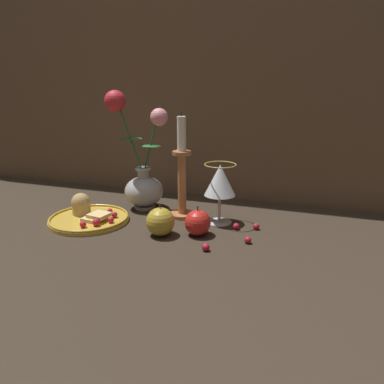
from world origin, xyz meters
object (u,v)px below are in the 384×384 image
candlestick (182,176)px  vase (141,173)px  apple_near_glass (198,223)px  plate_with_pastries (88,215)px  apple_beside_vase (160,222)px  wine_glass (220,182)px

candlestick → vase: bearing=168.7°
candlestick → apple_near_glass: bearing=-54.0°
plate_with_pastries → apple_near_glass: size_ratio=2.80×
vase → apple_near_glass: 0.28m
plate_with_pastries → apple_beside_vase: size_ratio=2.60×
vase → candlestick: (0.14, -0.03, 0.01)m
apple_beside_vase → vase: bearing=127.8°
plate_with_pastries → wine_glass: (0.35, 0.11, 0.10)m
plate_with_pastries → apple_beside_vase: apple_beside_vase is taller
plate_with_pastries → wine_glass: wine_glass is taller
wine_glass → apple_near_glass: wine_glass is taller
apple_near_glass → candlestick: bearing=126.0°
wine_glass → apple_beside_vase: 0.19m
plate_with_pastries → wine_glass: size_ratio=1.33×
plate_with_pastries → candlestick: (0.24, 0.12, 0.10)m
wine_glass → candlestick: 0.11m
apple_near_glass → apple_beside_vase: bearing=-160.3°
apple_near_glass → plate_with_pastries: bearing=-179.3°
plate_with_pastries → apple_beside_vase: bearing=-6.8°
plate_with_pastries → apple_beside_vase: 0.23m
vase → apple_beside_vase: 0.23m
apple_beside_vase → candlestick: bearing=88.6°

